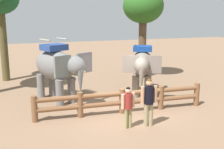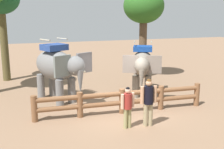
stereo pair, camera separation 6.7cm
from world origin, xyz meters
The scene contains 8 objects.
ground_plane centered at (0.00, 0.00, 0.00)m, with size 60.00×60.00×0.00m, color #85664C.
log_fence centered at (0.00, -0.06, 0.61)m, with size 7.35×0.65×1.05m.
elephant_near_left centered at (-2.27, 2.45, 1.67)m, with size 2.68×3.52×2.98m.
elephant_center centered at (1.97, 2.19, 1.54)m, with size 2.49×3.22×2.74m.
tourist_woman_in_black centered at (-0.38, -1.60, 0.90)m, with size 0.55×0.34×1.56m.
tourist_man_in_blue centered at (0.42, -1.66, 1.05)m, with size 0.64×0.38×1.81m.
tree_far_left centered at (-4.71, 7.82, 4.75)m, with size 2.23×2.23×5.95m.
tree_back_center centered at (3.68, 5.81, 4.40)m, with size 2.55×2.55×5.65m.
Camera 2 is at (-4.08, -10.57, 4.15)m, focal length 45.04 mm.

